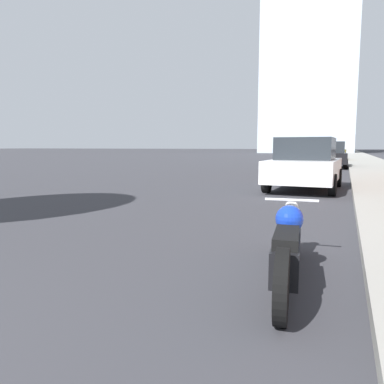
{
  "coord_description": "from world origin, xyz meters",
  "views": [
    {
      "loc": [
        3.76,
        0.61,
        1.34
      ],
      "look_at": [
        1.71,
        5.61,
        0.68
      ],
      "focal_mm": 35.0,
      "sensor_mm": 36.0,
      "label": 1
    }
  ],
  "objects_px": {
    "parked_car_yellow": "(334,152)",
    "parked_car_black": "(330,155)",
    "motorcycle": "(288,246)",
    "parked_car_white": "(305,164)"
  },
  "relations": [
    {
      "from": "parked_car_yellow",
      "to": "parked_car_black",
      "type": "bearing_deg",
      "value": -84.94
    },
    {
      "from": "motorcycle",
      "to": "parked_car_white",
      "type": "xyz_separation_m",
      "value": [
        -0.64,
        8.37,
        0.44
      ]
    },
    {
      "from": "motorcycle",
      "to": "parked_car_white",
      "type": "bearing_deg",
      "value": 88.88
    },
    {
      "from": "motorcycle",
      "to": "parked_car_yellow",
      "type": "xyz_separation_m",
      "value": [
        -0.47,
        33.49,
        0.47
      ]
    },
    {
      "from": "motorcycle",
      "to": "parked_car_black",
      "type": "xyz_separation_m",
      "value": [
        -0.37,
        21.38,
        0.45
      ]
    },
    {
      "from": "motorcycle",
      "to": "parked_car_white",
      "type": "relative_size",
      "value": 0.59
    },
    {
      "from": "parked_car_white",
      "to": "parked_car_yellow",
      "type": "xyz_separation_m",
      "value": [
        0.18,
        25.12,
        0.03
      ]
    },
    {
      "from": "motorcycle",
      "to": "parked_car_yellow",
      "type": "relative_size",
      "value": 0.61
    },
    {
      "from": "parked_car_black",
      "to": "parked_car_yellow",
      "type": "bearing_deg",
      "value": 88.64
    },
    {
      "from": "motorcycle",
      "to": "parked_car_white",
      "type": "height_order",
      "value": "parked_car_white"
    }
  ]
}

